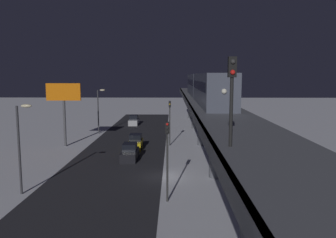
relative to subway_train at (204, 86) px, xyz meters
The scene contains 13 objects.
ground_plane 17.40m from the subway_train, 69.31° to the left, with size 240.00×240.00×0.00m, color white.
avenue_asphalt 19.77m from the subway_train, 52.69° to the left, with size 11.00×107.49×0.01m, color #28282D.
elevated_railway 14.42m from the subway_train, 89.63° to the left, with size 5.00×107.49×6.79m.
subway_train is the anchor object (origin of this frame).
rail_signal 31.65m from the subway_train, 86.95° to the left, with size 0.36×0.41×4.00m.
sedan_yellow 12.24m from the subway_train, ahead, with size 1.91×4.29×1.97m.
sedan_black 14.17m from the subway_train, 37.53° to the left, with size 1.80×4.56×1.97m.
sedan_silver 25.93m from the subway_train, 60.46° to the right, with size 1.80×4.65×1.97m.
traffic_light_near 21.70m from the subway_train, 77.23° to the left, with size 0.32×0.44×6.40m.
traffic_light_mid 6.49m from the subway_train, 11.60° to the right, with size 0.32×0.44×6.40m.
commercial_billboard 19.60m from the subway_train, ahead, with size 4.80×0.36×8.90m.
street_lamp_near 25.81m from the subway_train, 48.65° to the left, with size 1.35×0.44×7.65m.
street_lamp_far 20.40m from the subway_train, 32.70° to the right, with size 1.35×0.44×7.65m.
Camera 1 is at (-1.07, 32.36, 9.97)m, focal length 36.05 mm.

